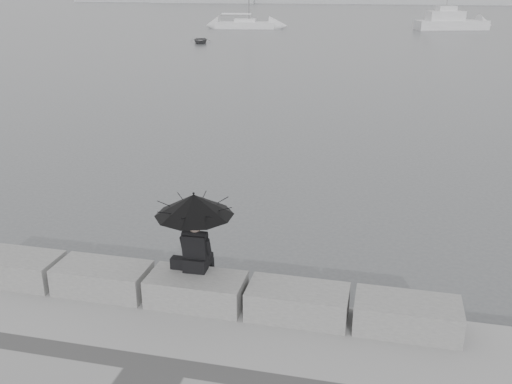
% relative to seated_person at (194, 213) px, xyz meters
% --- Properties ---
extents(ground, '(360.00, 360.00, 0.00)m').
position_rel_seated_person_xyz_m(ground, '(0.07, 0.21, -2.03)').
color(ground, '#4B4E51').
rests_on(ground, ground).
extents(stone_block_far_left, '(1.60, 0.80, 0.50)m').
position_rel_seated_person_xyz_m(stone_block_far_left, '(-3.33, -0.24, -1.28)').
color(stone_block_far_left, slate).
rests_on(stone_block_far_left, promenade).
extents(stone_block_left, '(1.60, 0.80, 0.50)m').
position_rel_seated_person_xyz_m(stone_block_left, '(-1.63, -0.24, -1.28)').
color(stone_block_left, slate).
rests_on(stone_block_left, promenade).
extents(stone_block_centre, '(1.60, 0.80, 0.50)m').
position_rel_seated_person_xyz_m(stone_block_centre, '(0.07, -0.24, -1.28)').
color(stone_block_centre, slate).
rests_on(stone_block_centre, promenade).
extents(stone_block_right, '(1.60, 0.80, 0.50)m').
position_rel_seated_person_xyz_m(stone_block_right, '(1.77, -0.24, -1.28)').
color(stone_block_right, slate).
rests_on(stone_block_right, promenade).
extents(stone_block_far_right, '(1.60, 0.80, 0.50)m').
position_rel_seated_person_xyz_m(stone_block_far_right, '(3.47, -0.24, -1.28)').
color(stone_block_far_right, slate).
rests_on(stone_block_far_right, promenade).
extents(seated_person, '(1.30, 1.30, 1.39)m').
position_rel_seated_person_xyz_m(seated_person, '(0.00, 0.00, 0.00)').
color(seated_person, black).
rests_on(seated_person, stone_block_centre).
extents(bag, '(0.30, 0.17, 0.19)m').
position_rel_seated_person_xyz_m(bag, '(-0.28, -0.01, -0.94)').
color(bag, black).
rests_on(bag, stone_block_centre).
extents(distant_landmass, '(180.00, 8.00, 2.80)m').
position_rel_seated_person_xyz_m(distant_landmass, '(-8.07, 154.72, -1.13)').
color(distant_landmass, '#AFB2B4').
rests_on(distant_landmass, ground).
extents(sailboat_left, '(7.74, 3.26, 12.90)m').
position_rel_seated_person_xyz_m(sailboat_left, '(-15.50, 64.55, -1.51)').
color(sailboat_left, white).
rests_on(sailboat_left, ground).
extents(motor_cruiser, '(9.06, 5.30, 4.50)m').
position_rel_seated_person_xyz_m(motor_cruiser, '(9.74, 68.56, -1.14)').
color(motor_cruiser, white).
rests_on(motor_cruiser, ground).
extents(dinghy, '(3.17, 2.02, 0.50)m').
position_rel_seated_person_xyz_m(dinghy, '(-15.20, 45.72, -1.78)').
color(dinghy, slate).
rests_on(dinghy, ground).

